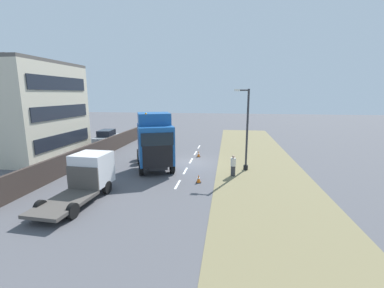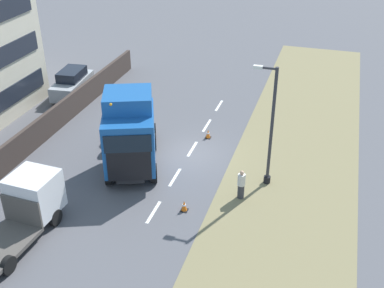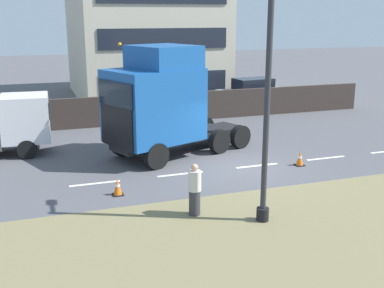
% 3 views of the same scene
% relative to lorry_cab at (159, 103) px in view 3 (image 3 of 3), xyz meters
% --- Properties ---
extents(ground_plane, '(120.00, 120.00, 0.00)m').
position_rel_lorry_cab_xyz_m(ground_plane, '(-2.44, -2.62, -2.32)').
color(ground_plane, '#515156').
rests_on(ground_plane, ground).
extents(grass_verge, '(7.00, 44.00, 0.01)m').
position_rel_lorry_cab_xyz_m(grass_verge, '(-8.44, -2.62, -2.31)').
color(grass_verge, olive).
rests_on(grass_verge, ground).
extents(lane_markings, '(0.16, 14.60, 0.00)m').
position_rel_lorry_cab_xyz_m(lane_markings, '(-2.44, -3.32, -2.32)').
color(lane_markings, white).
rests_on(lane_markings, ground).
extents(boundary_wall, '(0.25, 24.00, 1.62)m').
position_rel_lorry_cab_xyz_m(boundary_wall, '(6.56, -2.62, -1.51)').
color(boundary_wall, '#382D28').
rests_on(boundary_wall, ground).
extents(building_block, '(11.92, 9.52, 10.23)m').
position_rel_lorry_cab_xyz_m(building_block, '(15.88, -3.10, 2.25)').
color(building_block, beige).
rests_on(building_block, ground).
extents(lorry_cab, '(4.74, 6.75, 4.77)m').
position_rel_lorry_cab_xyz_m(lorry_cab, '(0.00, 0.00, 0.00)').
color(lorry_cab, black).
rests_on(lorry_cab, ground).
extents(flatbed_truck, '(2.31, 5.68, 2.53)m').
position_rel_lorry_cab_xyz_m(flatbed_truck, '(2.53, 5.74, -0.98)').
color(flatbed_truck, silver).
rests_on(flatbed_truck, ground).
extents(parked_car, '(2.16, 4.38, 1.99)m').
position_rel_lorry_cab_xyz_m(parked_car, '(8.26, -8.26, -1.35)').
color(parked_car, '#9EA3A8').
rests_on(parked_car, ground).
extents(lamp_post, '(1.30, 0.36, 6.49)m').
position_rel_lorry_cab_xyz_m(lamp_post, '(-7.21, -1.08, 0.62)').
color(lamp_post, black).
rests_on(lamp_post, ground).
extents(pedestrian, '(0.39, 0.39, 1.60)m').
position_rel_lorry_cab_xyz_m(pedestrian, '(-6.23, 0.65, -1.54)').
color(pedestrian, '#333338').
rests_on(pedestrian, ground).
extents(traffic_cone_lead, '(0.36, 0.36, 0.58)m').
position_rel_lorry_cab_xyz_m(traffic_cone_lead, '(-2.96, -4.94, -2.04)').
color(traffic_cone_lead, black).
rests_on(traffic_cone_lead, ground).
extents(traffic_cone_trailing, '(0.36, 0.36, 0.58)m').
position_rel_lorry_cab_xyz_m(traffic_cone_trailing, '(-3.82, 2.51, -2.04)').
color(traffic_cone_trailing, black).
rests_on(traffic_cone_trailing, ground).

